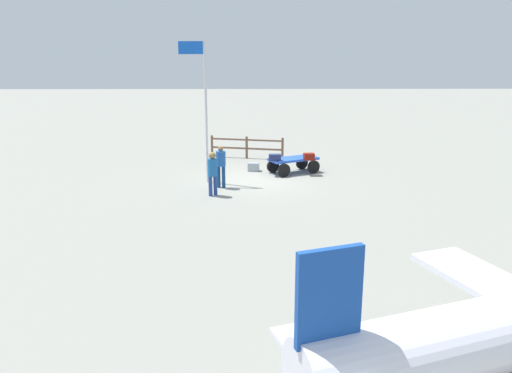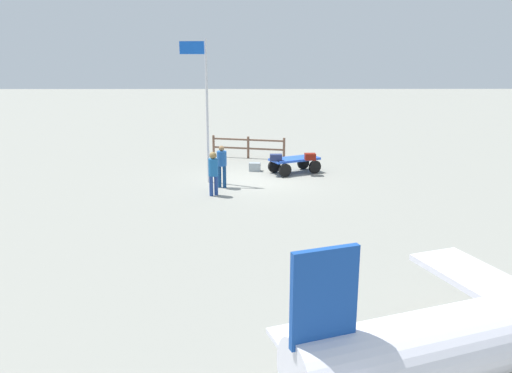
{
  "view_description": "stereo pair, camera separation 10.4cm",
  "coord_description": "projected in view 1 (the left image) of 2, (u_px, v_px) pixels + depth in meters",
  "views": [
    {
      "loc": [
        0.3,
        20.17,
        5.0
      ],
      "look_at": [
        0.11,
        6.0,
        1.3
      ],
      "focal_mm": 35.02,
      "sensor_mm": 36.0,
      "label": 1
    },
    {
      "loc": [
        0.2,
        20.17,
        5.0
      ],
      "look_at": [
        0.11,
        6.0,
        1.3
      ],
      "focal_mm": 35.02,
      "sensor_mm": 36.0,
      "label": 2
    }
  ],
  "objects": [
    {
      "name": "ground_plane",
      "position": [
        257.0,
        180.0,
        20.78
      ],
      "size": [
        120.0,
        120.0,
        0.0
      ],
      "primitive_type": "plane",
      "color": "gray"
    },
    {
      "name": "luggage_cart",
      "position": [
        293.0,
        162.0,
        21.96
      ],
      "size": [
        2.35,
        1.9,
        0.68
      ],
      "color": "blue",
      "rests_on": "ground"
    },
    {
      "name": "suitcase_maroon",
      "position": [
        309.0,
        157.0,
        21.48
      ],
      "size": [
        0.48,
        0.38,
        0.28
      ],
      "color": "maroon",
      "rests_on": "luggage_cart"
    },
    {
      "name": "suitcase_grey",
      "position": [
        275.0,
        157.0,
        21.32
      ],
      "size": [
        0.52,
        0.32,
        0.27
      ],
      "color": "#1E274F",
      "rests_on": "luggage_cart"
    },
    {
      "name": "suitcase_navy",
      "position": [
        253.0,
        167.0,
        22.41
      ],
      "size": [
        0.53,
        0.41,
        0.38
      ],
      "color": "#8B969B",
      "rests_on": "ground"
    },
    {
      "name": "worker_lead",
      "position": [
        221.0,
        163.0,
        19.36
      ],
      "size": [
        0.45,
        0.45,
        1.67
      ],
      "color": "navy",
      "rests_on": "ground"
    },
    {
      "name": "worker_trailing",
      "position": [
        213.0,
        170.0,
        18.24
      ],
      "size": [
        0.49,
        0.49,
        1.64
      ],
      "color": "navy",
      "rests_on": "ground"
    },
    {
      "name": "flagpole",
      "position": [
        203.0,
        100.0,
        19.61
      ],
      "size": [
        1.07,
        0.17,
        5.66
      ],
      "color": "silver",
      "rests_on": "ground"
    },
    {
      "name": "wooden_fence",
      "position": [
        247.0,
        146.0,
        25.12
      ],
      "size": [
        3.68,
        0.99,
        1.1
      ],
      "color": "brown",
      "rests_on": "ground"
    }
  ]
}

